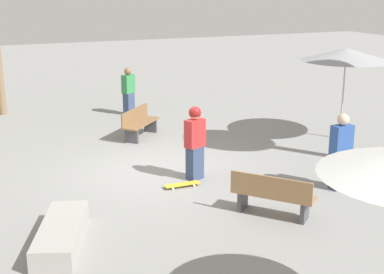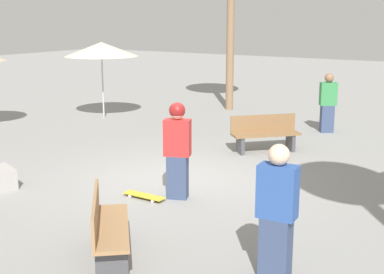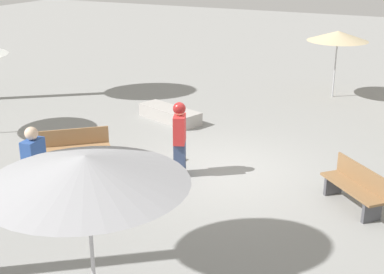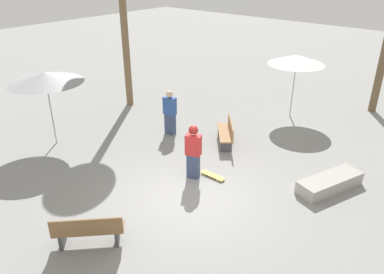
{
  "view_description": "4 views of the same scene",
  "coord_description": "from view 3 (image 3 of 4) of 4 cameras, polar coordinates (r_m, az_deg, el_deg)",
  "views": [
    {
      "loc": [
        3.95,
        11.38,
        4.31
      ],
      "look_at": [
        -0.43,
        1.18,
        1.12
      ],
      "focal_mm": 50.0,
      "sensor_mm": 36.0,
      "label": 1
    },
    {
      "loc": [
        -5.65,
        8.2,
        3.14
      ],
      "look_at": [
        -1.11,
        1.06,
        1.2
      ],
      "focal_mm": 50.0,
      "sensor_mm": 36.0,
      "label": 2
    },
    {
      "loc": [
        -10.51,
        -4.25,
        4.93
      ],
      "look_at": [
        -1.07,
        0.3,
        1.12
      ],
      "focal_mm": 50.0,
      "sensor_mm": 36.0,
      "label": 3
    },
    {
      "loc": [
        5.57,
        -6.58,
        6.06
      ],
      "look_at": [
        -0.84,
        0.97,
        1.22
      ],
      "focal_mm": 35.0,
      "sensor_mm": 36.0,
      "label": 4
    }
  ],
  "objects": [
    {
      "name": "bench_far",
      "position": [
        12.79,
        -12.33,
        -1.13
      ],
      "size": [
        1.37,
        1.5,
        0.85
      ],
      "rotation": [
        0.0,
        0.0,
        2.28
      ],
      "color": "#47474C",
      "rests_on": "ground_plane"
    },
    {
      "name": "shade_umbrella_tan",
      "position": [
        18.47,
        15.3,
        10.36
      ],
      "size": [
        2.0,
        2.0,
        2.23
      ],
      "color": "#B7B7BC",
      "rests_on": "ground_plane"
    },
    {
      "name": "concrete_ledge",
      "position": [
        15.76,
        -2.38,
        2.45
      ],
      "size": [
        1.32,
        2.15,
        0.38
      ],
      "rotation": [
        0.0,
        0.0,
        1.23
      ],
      "color": "#A8A39E",
      "rests_on": "ground_plane"
    },
    {
      "name": "bystander_far",
      "position": [
        10.76,
        -16.4,
        -3.22
      ],
      "size": [
        0.48,
        0.29,
        1.68
      ],
      "rotation": [
        0.0,
        0.0,
        0.09
      ],
      "color": "#38476B",
      "rests_on": "ground_plane"
    },
    {
      "name": "shade_umbrella_grey",
      "position": [
        6.42,
        -11.25,
        -3.45
      ],
      "size": [
        2.49,
        2.49,
        2.6
      ],
      "color": "#B7B7BC",
      "rests_on": "ground_plane"
    },
    {
      "name": "bench_near",
      "position": [
        11.0,
        17.0,
        -5.13
      ],
      "size": [
        1.43,
        1.46,
        0.85
      ],
      "rotation": [
        0.0,
        0.0,
        0.8
      ],
      "color": "#47474C",
      "rests_on": "ground_plane"
    },
    {
      "name": "skateboard",
      "position": [
        12.64,
        -1.82,
        -2.71
      ],
      "size": [
        0.8,
        0.21,
        0.07
      ],
      "rotation": [
        0.0,
        0.0,
        -0.01
      ],
      "color": "gold",
      "rests_on": "ground_plane"
    },
    {
      "name": "ground_plane",
      "position": [
        12.37,
        3.42,
        -3.56
      ],
      "size": [
        60.0,
        60.0,
        0.0
      ],
      "primitive_type": "plane",
      "color": "gray"
    },
    {
      "name": "skater_main",
      "position": [
        11.79,
        -1.34,
        0.06
      ],
      "size": [
        0.51,
        0.4,
        1.7
      ],
      "rotation": [
        0.0,
        0.0,
        0.38
      ],
      "color": "#38476B",
      "rests_on": "ground_plane"
    }
  ]
}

